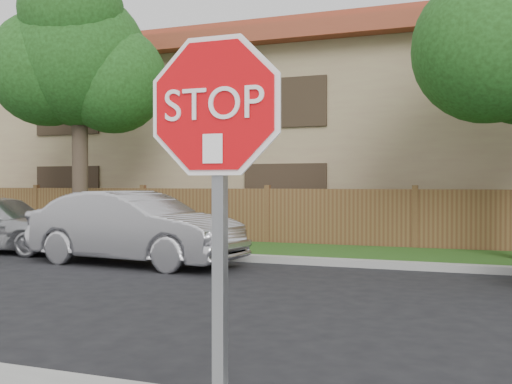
% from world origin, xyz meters
% --- Properties ---
extents(far_curb, '(70.00, 0.30, 0.15)m').
position_xyz_m(far_curb, '(0.00, 8.15, 0.07)').
color(far_curb, gray).
rests_on(far_curb, ground).
extents(grass_strip, '(70.00, 3.00, 0.12)m').
position_xyz_m(grass_strip, '(0.00, 9.80, 0.06)').
color(grass_strip, '#1E4714').
rests_on(grass_strip, ground).
extents(fence, '(70.00, 0.12, 1.60)m').
position_xyz_m(fence, '(0.00, 11.40, 0.80)').
color(fence, brown).
rests_on(fence, ground).
extents(apartment_building, '(35.20, 9.20, 7.20)m').
position_xyz_m(apartment_building, '(0.00, 17.00, 3.53)').
color(apartment_building, '#A08363').
rests_on(apartment_building, ground).
extents(tree_left, '(4.80, 3.90, 7.78)m').
position_xyz_m(tree_left, '(-8.98, 9.57, 5.22)').
color(tree_left, '#382B21').
rests_on(tree_left, ground).
extents(stop_sign, '(1.01, 0.13, 2.55)m').
position_xyz_m(stop_sign, '(0.31, -1.48, 1.83)').
color(stop_sign, gray).
rests_on(stop_sign, sidewalk_near).
extents(sedan_left, '(4.96, 2.17, 1.59)m').
position_xyz_m(sedan_left, '(-5.40, 6.81, 0.79)').
color(sedan_left, '#AAA9AE').
rests_on(sedan_left, ground).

